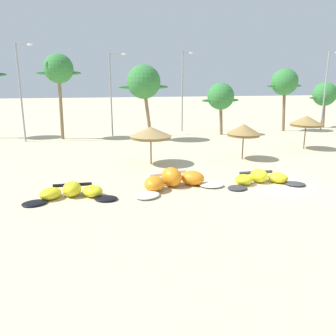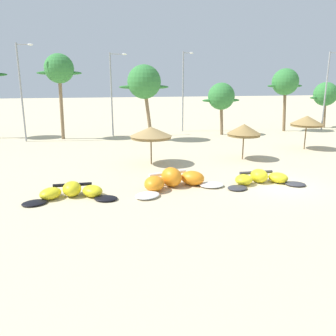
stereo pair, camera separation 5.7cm
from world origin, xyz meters
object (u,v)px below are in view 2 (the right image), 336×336
Objects in this scene: lamppost_west at (22,88)px; kite_left_of_center at (261,178)px; palm_right_of_gap at (325,94)px; palm_center_left at (221,97)px; kite_far_left at (72,192)px; lamppost_east_center at (184,88)px; lamppost_west_center at (113,90)px; beach_umbrella_middle at (244,130)px; palm_center_right at (285,82)px; palm_left at (59,70)px; lamppost_east at (327,88)px; kite_left at (174,180)px; beach_umbrella_near_palms at (307,121)px; beach_umbrella_near_van at (151,133)px; palm_left_of_gap at (144,82)px.

kite_left_of_center is at bearing -50.93° from lamppost_west.
palm_right_of_gap is (21.70, 21.73, 4.18)m from kite_left_of_center.
kite_left_of_center is 20.42m from palm_center_left.
lamppost_east_center is at bearing 59.93° from kite_far_left.
kite_left_of_center is 0.54× the size of lamppost_east_center.
lamppost_east_center is at bearing 11.21° from lamppost_west_center.
lamppost_west reaches higher than palm_right_of_gap.
palm_center_right reaches higher than beach_umbrella_middle.
lamppost_east is at bearing -1.13° from palm_left.
palm_right_of_gap is 28.56m from lamppost_west_center.
palm_left is 34.27m from palm_right_of_gap.
kite_far_left is at bearing -177.04° from kite_left.
beach_umbrella_near_palms is 0.51× the size of palm_right_of_gap.
palm_left is 0.93× the size of lamppost_east_center.
kite_left is 34.65m from palm_right_of_gap.
palm_left is 0.91× the size of lamppost_west.
beach_umbrella_middle is 23.08m from lamppost_east.
lamppost_west is (-3.72, -0.79, -1.89)m from palm_left.
kite_left_of_center is 13.26m from beach_umbrella_near_palms.
kite_left is at bearing 174.39° from kite_left_of_center.
beach_umbrella_near_van is 17.29m from lamppost_west.
beach_umbrella_near_palms is 0.32× the size of lamppost_east_center.
beach_umbrella_near_van is 31.20m from palm_right_of_gap.
palm_center_right reaches higher than beach_umbrella_near_palms.
lamppost_east is at bearing 45.78° from beach_umbrella_near_palms.
kite_far_left is 20.93m from lamppost_west.
palm_left is (-1.22, 20.46, 7.05)m from kite_far_left.
palm_center_right is 0.79× the size of lamppost_west.
lamppost_east is at bearing 37.10° from kite_left.
beach_umbrella_near_van is at bearing -114.62° from lamppost_east_center.
beach_umbrella_near_palms is at bearing -28.18° from palm_left.
palm_center_left is at bearing -10.02° from lamppost_west_center.
beach_umbrella_near_van is 1.02× the size of beach_umbrella_near_palms.
palm_left_of_gap is 1.30× the size of palm_center_left.
palm_left_of_gap reaches higher than beach_umbrella_middle.
kite_left_of_center is 26.14m from lamppost_west.
palm_left reaches higher than kite_left.
kite_left is 9.67m from beach_umbrella_middle.
palm_left_of_gap reaches higher than palm_center_left.
lamppost_east reaches higher than lamppost_west_center.
palm_left reaches higher than beach_umbrella_near_van.
palm_center_left is at bearing 59.85° from kite_left.
beach_umbrella_near_palms is 17.76m from palm_right_of_gap.
palm_center_right reaches higher than palm_right_of_gap.
beach_umbrella_near_van is (-0.11, 6.09, 1.98)m from kite_left.
beach_umbrella_near_van is (-5.51, 6.62, 2.10)m from kite_left_of_center.
palm_center_right is at bearing 5.77° from palm_center_left.
lamppost_west is 1.06× the size of lamppost_west_center.
beach_umbrella_middle is (13.21, 6.21, 2.07)m from kite_far_left.
beach_umbrella_middle is at bearing -90.28° from lamppost_east_center.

